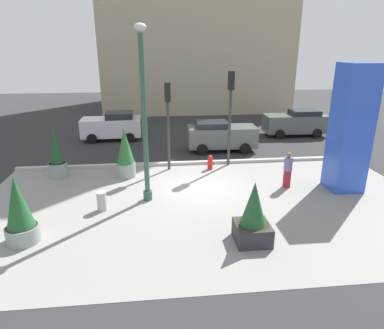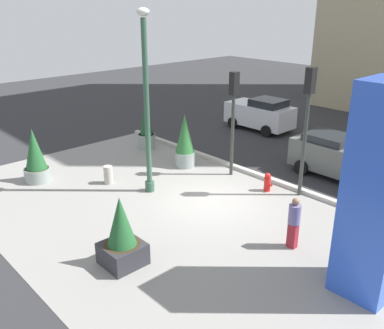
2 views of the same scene
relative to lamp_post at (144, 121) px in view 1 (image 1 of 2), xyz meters
name	(u,v)px [view 1 (image 1 of 2)]	position (x,y,z in m)	size (l,w,h in m)	color
ground_plane	(190,159)	(2.28, 5.09, -3.28)	(60.00, 60.00, 0.00)	#2D2D30
plaza_pavement	(206,207)	(2.28, -0.91, -3.28)	(18.00, 10.00, 0.02)	gray
curb_strip	(192,163)	(2.28, 4.21, -3.20)	(18.00, 0.24, 0.16)	#B7B2A8
lamp_post	(144,121)	(0.00, 0.00, 0.00)	(0.44, 0.44, 6.73)	#335642
art_pillar_blue	(351,129)	(8.52, 0.28, -0.60)	(1.34, 1.34, 5.36)	blue
potted_plant_by_pillar	(56,156)	(-4.31, 3.14, -2.24)	(0.88, 0.88, 2.44)	gray
potted_plant_curbside	(253,217)	(3.37, -3.55, -2.40)	(1.09, 1.09, 2.07)	#2D2D33
potted_plant_mid_plaza	(125,154)	(-1.06, 2.79, -2.13)	(0.90, 0.90, 2.40)	gray
potted_plant_near_left	(19,213)	(-3.93, -2.75, -2.27)	(1.04, 1.04, 2.24)	gray
fire_hydrant	(210,162)	(3.11, 3.35, -2.91)	(0.36, 0.26, 0.75)	red
concrete_bollard	(102,201)	(-1.72, -0.77, -2.91)	(0.36, 0.36, 0.75)	#B2ADA3
traffic_light_corner	(168,112)	(1.03, 3.57, -0.33)	(0.28, 0.42, 4.34)	#333833
traffic_light_far_side	(230,104)	(4.18, 3.95, -0.06)	(0.28, 0.42, 4.82)	#333833
car_passing_lane	(221,136)	(4.27, 6.62, -2.37)	(4.09, 2.00, 1.76)	#565B56
car_curb_west	(112,126)	(-2.46, 9.88, -2.36)	(3.90, 2.06, 1.84)	silver
car_curb_east	(296,122)	(10.13, 9.63, -2.36)	(4.24, 2.00, 1.80)	#565B56
pedestrian_on_sidewalk	(288,168)	(6.11, 0.64, -2.38)	(0.36, 0.36, 1.63)	maroon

